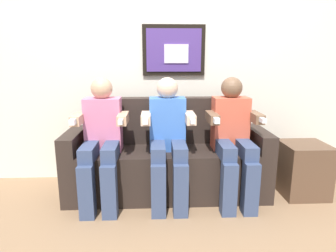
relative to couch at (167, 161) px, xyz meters
name	(u,v)px	position (x,y,z in m)	size (l,w,h in m)	color
ground_plane	(169,208)	(0.00, -0.33, -0.31)	(5.54, 5.54, 0.00)	#8C6B4C
back_wall_assembly	(165,55)	(0.00, 0.44, 0.99)	(4.26, 0.10, 2.60)	silver
couch	(167,161)	(0.00, 0.00, 0.00)	(1.86, 0.58, 0.90)	#2D231E
person_on_left	(102,137)	(-0.58, -0.17, 0.29)	(0.46, 0.56, 1.11)	pink
person_in_middle	(168,136)	(0.00, -0.17, 0.29)	(0.46, 0.56, 1.11)	#3F72CC
person_on_right	(233,135)	(0.58, -0.17, 0.29)	(0.46, 0.56, 1.11)	#D8593F
side_table_right	(303,169)	(1.28, -0.11, -0.06)	(0.40, 0.40, 0.50)	brown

